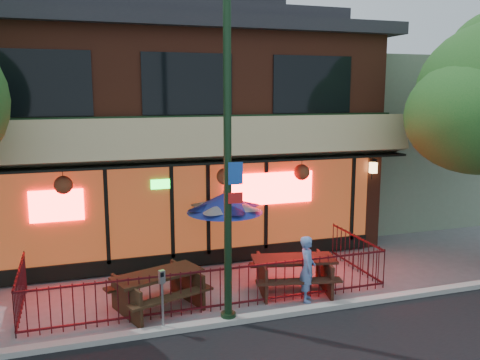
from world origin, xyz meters
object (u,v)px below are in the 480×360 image
(street_light, at_px, (228,175))
(picnic_table_right, at_px, (294,269))
(pedestrian, at_px, (307,269))
(patio_umbrella, at_px, (225,202))
(parking_meter_near, at_px, (162,290))
(picnic_table_left, at_px, (158,286))

(street_light, distance_m, picnic_table_right, 3.45)
(street_light, distance_m, pedestrian, 3.19)
(street_light, bearing_deg, patio_umbrella, 74.84)
(parking_meter_near, bearing_deg, picnic_table_left, 85.74)
(street_light, relative_size, parking_meter_near, 5.41)
(picnic_table_left, height_order, pedestrian, pedestrian)
(street_light, height_order, parking_meter_near, street_light)
(picnic_table_left, height_order, picnic_table_right, picnic_table_right)
(picnic_table_right, bearing_deg, pedestrian, -82.94)
(picnic_table_left, height_order, patio_umbrella, patio_umbrella)
(picnic_table_right, height_order, parking_meter_near, parking_meter_near)
(picnic_table_left, bearing_deg, street_light, -40.26)
(patio_umbrella, bearing_deg, street_light, -105.16)
(picnic_table_right, distance_m, parking_meter_near, 3.56)
(picnic_table_right, xyz_separation_m, pedestrian, (0.07, -0.60, 0.21))
(picnic_table_left, xyz_separation_m, patio_umbrella, (2.06, 1.70, 1.39))
(patio_umbrella, xyz_separation_m, pedestrian, (1.30, -2.30, -1.17))
(picnic_table_left, relative_size, parking_meter_near, 1.82)
(pedestrian, bearing_deg, patio_umbrella, 50.17)
(picnic_table_left, xyz_separation_m, pedestrian, (3.36, -0.60, 0.22))
(street_light, height_order, pedestrian, street_light)
(street_light, bearing_deg, picnic_table_left, 139.74)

